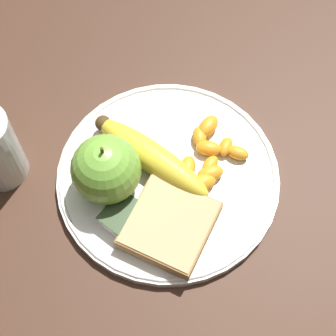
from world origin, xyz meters
TOP-DOWN VIEW (x-y plane):
  - ground_plane at (0.00, 0.00)m, footprint 3.00×3.00m
  - plate at (0.00, 0.00)m, footprint 0.28×0.28m
  - apple at (-0.05, 0.05)m, footprint 0.08×0.08m
  - banana at (0.00, 0.03)m, footprint 0.04×0.17m
  - bread_slice at (-0.05, -0.04)m, footprint 0.12×0.11m
  - fork at (0.00, 0.01)m, footprint 0.17×0.09m
  - jam_packet at (-0.08, 0.01)m, footprint 0.05×0.04m
  - orange_segment_0 at (0.04, -0.03)m, footprint 0.03×0.02m
  - orange_segment_1 at (0.07, -0.03)m, footprint 0.03×0.02m
  - orange_segment_2 at (0.06, -0.02)m, footprint 0.03×0.04m
  - orange_segment_3 at (0.02, -0.02)m, footprint 0.04×0.03m
  - orange_segment_4 at (0.01, -0.04)m, footprint 0.04×0.04m
  - orange_segment_5 at (0.06, 0.00)m, footprint 0.03×0.03m
  - orange_segment_6 at (0.08, -0.05)m, footprint 0.02×0.03m
  - orange_segment_7 at (0.08, -0.00)m, footprint 0.04×0.02m
  - orange_segment_8 at (0.03, -0.04)m, footprint 0.04×0.04m

SIDE VIEW (x-z plane):
  - ground_plane at x=0.00m, z-range 0.00..0.00m
  - plate at x=0.00m, z-range 0.00..0.02m
  - fork at x=0.00m, z-range 0.01..0.02m
  - orange_segment_0 at x=0.04m, z-range 0.01..0.03m
  - orange_segment_1 at x=0.07m, z-range 0.01..0.03m
  - orange_segment_6 at x=0.08m, z-range 0.01..0.03m
  - orange_segment_5 at x=0.06m, z-range 0.01..0.03m
  - orange_segment_3 at x=0.02m, z-range 0.01..0.03m
  - orange_segment_2 at x=0.06m, z-range 0.01..0.03m
  - orange_segment_8 at x=0.03m, z-range 0.01..0.03m
  - orange_segment_4 at x=0.01m, z-range 0.01..0.03m
  - orange_segment_7 at x=0.08m, z-range 0.01..0.03m
  - jam_packet at x=-0.08m, z-range 0.01..0.03m
  - bread_slice at x=-0.05m, z-range 0.01..0.03m
  - banana at x=0.00m, z-range 0.01..0.05m
  - apple at x=-0.05m, z-range 0.01..0.10m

